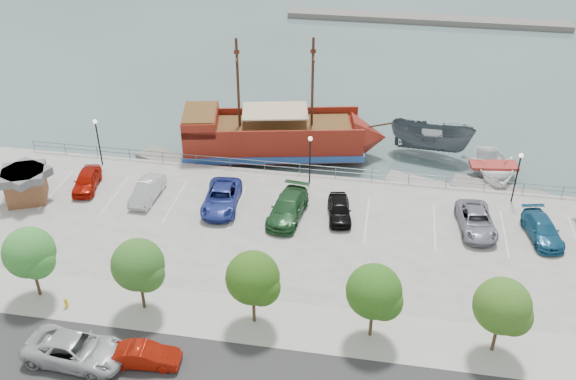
# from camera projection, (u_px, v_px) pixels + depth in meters

# --- Properties ---
(ground) EXTENTS (160.00, 160.00, 0.00)m
(ground) POSITION_uv_depth(u_px,v_px,m) (297.00, 239.00, 47.67)
(ground) COLOR #3B4E4E
(sidewalk) EXTENTS (100.00, 4.00, 0.05)m
(sidewalk) POSITION_uv_depth(u_px,v_px,m) (270.00, 323.00, 38.78)
(sidewalk) COLOR #A3A091
(sidewalk) RESTS_ON land_slab
(seawall_railing) EXTENTS (50.00, 0.06, 1.00)m
(seawall_railing) POSITION_uv_depth(u_px,v_px,m) (312.00, 170.00, 53.38)
(seawall_railing) COLOR #5A5E62
(seawall_railing) RESTS_ON land_slab
(far_shore) EXTENTS (40.00, 3.00, 0.80)m
(far_shore) POSITION_uv_depth(u_px,v_px,m) (426.00, 20.00, 91.96)
(far_shore) COLOR #676156
(far_shore) RESTS_ON ground
(pirate_ship) EXTENTS (18.76, 8.47, 11.64)m
(pirate_ship) POSITION_uv_depth(u_px,v_px,m) (288.00, 138.00, 57.39)
(pirate_ship) COLOR maroon
(pirate_ship) RESTS_ON ground
(patrol_boat) EXTENTS (7.94, 4.17, 2.92)m
(patrol_boat) POSITION_uv_depth(u_px,v_px,m) (431.00, 140.00, 57.97)
(patrol_boat) COLOR #485157
(patrol_boat) RESTS_ON ground
(speedboat) EXTENTS (5.51, 7.14, 1.37)m
(speedboat) POSITION_uv_depth(u_px,v_px,m) (493.00, 169.00, 55.11)
(speedboat) COLOR white
(speedboat) RESTS_ON ground
(dock_west) EXTENTS (7.67, 5.06, 0.43)m
(dock_west) POSITION_uv_depth(u_px,v_px,m) (174.00, 163.00, 57.07)
(dock_west) COLOR slate
(dock_west) RESTS_ON ground
(dock_mid) EXTENTS (6.70, 3.61, 0.37)m
(dock_mid) POSITION_uv_depth(u_px,v_px,m) (424.00, 185.00, 53.90)
(dock_mid) COLOR gray
(dock_mid) RESTS_ON ground
(dock_east) EXTENTS (7.94, 4.09, 0.44)m
(dock_east) POSITION_uv_depth(u_px,v_px,m) (498.00, 191.00, 53.01)
(dock_east) COLOR gray
(dock_east) RESTS_ON ground
(shed) EXTENTS (4.15, 4.15, 2.60)m
(shed) POSITION_uv_depth(u_px,v_px,m) (26.00, 184.00, 49.82)
(shed) COLOR brown
(shed) RESTS_ON land_slab
(street_van) EXTENTS (5.98, 3.08, 1.61)m
(street_van) POSITION_uv_depth(u_px,v_px,m) (76.00, 350.00, 35.84)
(street_van) COLOR #B6B9BA
(street_van) RESTS_ON street
(street_sedan) EXTENTS (4.02, 1.70, 1.29)m
(street_sedan) POSITION_uv_depth(u_px,v_px,m) (145.00, 356.00, 35.69)
(street_sedan) COLOR #921306
(street_sedan) RESTS_ON street
(fire_hydrant) EXTENTS (0.24, 0.24, 0.69)m
(fire_hydrant) POSITION_uv_depth(u_px,v_px,m) (66.00, 303.00, 39.77)
(fire_hydrant) COLOR yellow
(fire_hydrant) RESTS_ON sidewalk
(lamp_post_left) EXTENTS (0.36, 0.36, 4.28)m
(lamp_post_left) POSITION_uv_depth(u_px,v_px,m) (97.00, 134.00, 53.62)
(lamp_post_left) COLOR black
(lamp_post_left) RESTS_ON land_slab
(lamp_post_mid) EXTENTS (0.36, 0.36, 4.28)m
(lamp_post_mid) POSITION_uv_depth(u_px,v_px,m) (310.00, 152.00, 51.01)
(lamp_post_mid) COLOR black
(lamp_post_mid) RESTS_ON land_slab
(lamp_post_right) EXTENTS (0.36, 0.36, 4.28)m
(lamp_post_right) POSITION_uv_depth(u_px,v_px,m) (518.00, 169.00, 48.70)
(lamp_post_right) COLOR black
(lamp_post_right) RESTS_ON land_slab
(tree_b) EXTENTS (3.30, 3.20, 5.00)m
(tree_b) POSITION_uv_depth(u_px,v_px,m) (31.00, 255.00, 39.13)
(tree_b) COLOR #473321
(tree_b) RESTS_ON sidewalk
(tree_c) EXTENTS (3.30, 3.20, 5.00)m
(tree_c) POSITION_uv_depth(u_px,v_px,m) (140.00, 267.00, 38.12)
(tree_c) COLOR #473321
(tree_c) RESTS_ON sidewalk
(tree_d) EXTENTS (3.30, 3.20, 5.00)m
(tree_d) POSITION_uv_depth(u_px,v_px,m) (255.00, 280.00, 37.10)
(tree_d) COLOR #473321
(tree_d) RESTS_ON sidewalk
(tree_e) EXTENTS (3.30, 3.20, 5.00)m
(tree_e) POSITION_uv_depth(u_px,v_px,m) (376.00, 294.00, 36.09)
(tree_e) COLOR #473321
(tree_e) RESTS_ON sidewalk
(tree_f) EXTENTS (3.30, 3.20, 5.00)m
(tree_f) POSITION_uv_depth(u_px,v_px,m) (505.00, 308.00, 35.08)
(tree_f) COLOR #473321
(tree_f) RESTS_ON sidewalk
(parked_car_a) EXTENTS (2.48, 4.50, 1.45)m
(parked_car_a) POSITION_uv_depth(u_px,v_px,m) (87.00, 180.00, 51.56)
(parked_car_a) COLOR #A61003
(parked_car_a) RESTS_ON land_slab
(parked_car_b) EXTENTS (1.69, 4.47, 1.46)m
(parked_car_b) POSITION_uv_depth(u_px,v_px,m) (147.00, 190.00, 50.26)
(parked_car_b) COLOR #BBBBBC
(parked_car_b) RESTS_ON land_slab
(parked_car_c) EXTENTS (3.04, 5.76, 1.54)m
(parked_car_c) POSITION_uv_depth(u_px,v_px,m) (221.00, 198.00, 49.23)
(parked_car_c) COLOR navy
(parked_car_c) RESTS_ON land_slab
(parked_car_d) EXTENTS (2.84, 5.78, 1.62)m
(parked_car_d) POSITION_uv_depth(u_px,v_px,m) (288.00, 208.00, 48.01)
(parked_car_d) COLOR #204D26
(parked_car_d) RESTS_ON land_slab
(parked_car_e) EXTENTS (2.32, 4.36, 1.41)m
(parked_car_e) POSITION_uv_depth(u_px,v_px,m) (339.00, 209.00, 48.03)
(parked_car_e) COLOR black
(parked_car_e) RESTS_ON land_slab
(parked_car_g) EXTENTS (3.01, 5.47, 1.45)m
(parked_car_g) POSITION_uv_depth(u_px,v_px,m) (476.00, 221.00, 46.68)
(parked_car_g) COLOR gray
(parked_car_g) RESTS_ON land_slab
(parked_car_h) EXTENTS (2.87, 5.10, 1.40)m
(parked_car_h) POSITION_uv_depth(u_px,v_px,m) (543.00, 230.00, 45.82)
(parked_car_h) COLOR #195478
(parked_car_h) RESTS_ON land_slab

